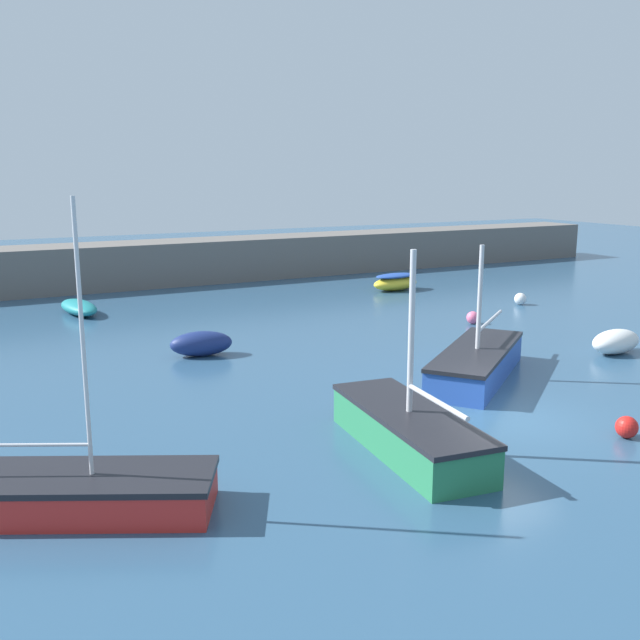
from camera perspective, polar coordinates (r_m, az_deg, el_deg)
ground_plane at (r=19.54m, az=14.47°, el=-7.91°), size 120.00×120.00×0.20m
harbor_breakwater at (r=42.42m, az=-10.41°, el=4.66°), size 59.37×3.40×2.44m
fishing_dinghy_green at (r=27.45m, az=22.58°, el=-1.60°), size 2.34×1.36×0.86m
rowboat_white_midwater at (r=34.14m, az=-18.74°, el=0.97°), size 1.70×3.50×0.63m
sailboat_tall_mast at (r=14.56m, az=-17.69°, el=-12.96°), size 4.89×3.64×5.96m
dinghy_near_pier at (r=25.36m, az=-9.48°, el=-1.87°), size 2.33×1.42×0.87m
sailboat_short_mast at (r=16.73m, az=7.11°, el=-8.76°), size 2.28×5.33×4.70m
sailboat_twin_hulled at (r=22.83m, az=12.43°, el=-3.36°), size 5.87×5.07×4.19m
rowboat_with_red_cover at (r=39.05m, az=6.05°, el=3.06°), size 2.96×1.63×0.92m
mooring_buoy_pink at (r=30.95m, az=12.13°, el=0.19°), size 0.54×0.54×0.54m
mooring_buoy_red at (r=19.04m, az=23.33°, el=-7.87°), size 0.54×0.54×0.54m
mooring_buoy_white at (r=35.95m, az=15.73°, el=1.64°), size 0.58×0.58×0.58m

